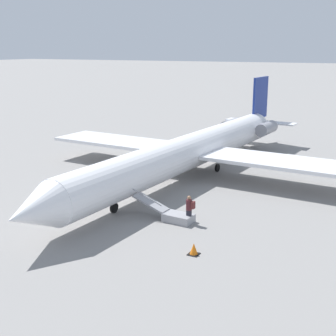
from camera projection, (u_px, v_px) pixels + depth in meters
name	position (u px, v px, depth m)	size (l,w,h in m)	color
ground_plane	(188.00, 178.00, 38.03)	(600.00, 600.00, 0.00)	gray
airplane_main	(194.00, 149.00, 38.37)	(36.66, 28.14, 7.24)	white
boarding_stairs	(173.00, 215.00, 28.53)	(1.26, 4.08, 1.77)	#99999E
passenger	(189.00, 208.00, 27.91)	(0.36, 0.55, 1.74)	#23232D
traffic_cone_near_stairs	(194.00, 249.00, 23.87)	(0.56, 0.56, 0.62)	black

